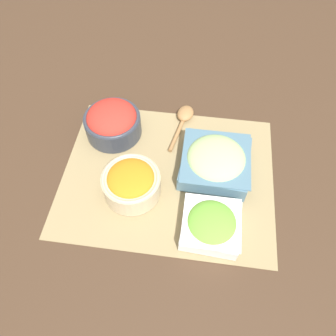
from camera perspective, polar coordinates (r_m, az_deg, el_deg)
The scene contains 7 objects.
ground_plane at distance 0.91m, azimuth -0.00°, elevation -1.20°, with size 3.00×3.00×0.00m, color #422D1E.
placemat at distance 0.91m, azimuth -0.00°, elevation -1.13°, with size 0.58×0.46×0.00m.
carrot_bowl at distance 0.85m, azimuth -6.40°, elevation -2.52°, with size 0.15×0.15×0.08m.
lettuce_bowl at distance 0.81m, azimuth 7.53°, elevation -9.67°, with size 0.15×0.15×0.06m.
cucumber_bowl at distance 0.89m, azimuth 8.28°, elevation 1.23°, with size 0.19×0.19×0.08m.
tomato_bowl at distance 0.97m, azimuth -9.66°, elevation 8.02°, with size 0.16×0.16×0.10m.
wooden_spoon at distance 1.02m, azimuth 2.80°, elevation 8.86°, with size 0.07×0.18×0.03m.
Camera 1 is at (-0.07, 0.49, 0.76)m, focal length 35.00 mm.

